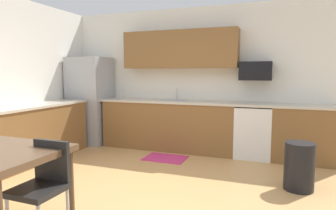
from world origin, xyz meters
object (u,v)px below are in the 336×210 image
at_px(refrigerator, 90,101).
at_px(oven_range, 253,131).
at_px(microwave, 256,71).
at_px(trash_bin, 299,166).
at_px(chair_near_table, 44,181).

relative_size(refrigerator, oven_range, 1.95).
xyz_separation_m(refrigerator, microwave, (3.28, 0.18, 0.61)).
distance_m(microwave, trash_bin, 1.97).
xyz_separation_m(oven_range, trash_bin, (0.65, -1.32, -0.16)).
distance_m(chair_near_table, trash_bin, 2.94).
relative_size(oven_range, microwave, 1.69).
height_order(oven_range, trash_bin, oven_range).
bearing_deg(oven_range, refrigerator, -178.60).
bearing_deg(microwave, trash_bin, -65.27).
bearing_deg(refrigerator, oven_range, 1.40).
height_order(chair_near_table, trash_bin, chair_near_table).
bearing_deg(microwave, oven_range, -90.00).
distance_m(refrigerator, oven_range, 3.31).
xyz_separation_m(refrigerator, oven_range, (3.28, 0.08, -0.43)).
height_order(oven_range, chair_near_table, oven_range).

